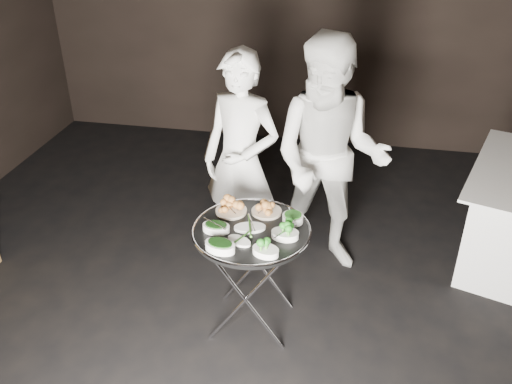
% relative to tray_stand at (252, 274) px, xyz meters
% --- Properties ---
extents(floor, '(6.00, 7.00, 0.05)m').
position_rel_tray_stand_xyz_m(floor, '(0.08, -0.41, -0.45)').
color(floor, black).
rests_on(floor, ground).
extents(wall_back, '(6.00, 0.05, 3.00)m').
position_rel_tray_stand_xyz_m(wall_back, '(0.08, 3.11, 1.08)').
color(wall_back, black).
rests_on(wall_back, floor).
extents(tray_stand, '(0.51, 0.43, 0.75)m').
position_rel_tray_stand_xyz_m(tray_stand, '(0.00, 0.00, 0.00)').
color(tray_stand, silver).
rests_on(tray_stand, floor).
extents(serving_tray, '(0.74, 0.74, 0.04)m').
position_rel_tray_stand_xyz_m(serving_tray, '(-0.00, -0.00, 0.34)').
color(serving_tray, black).
rests_on(serving_tray, tray_stand).
extents(potato_plate_a, '(0.20, 0.20, 0.07)m').
position_rel_tray_stand_xyz_m(potato_plate_a, '(-0.17, 0.17, 0.38)').
color(potato_plate_a, beige).
rests_on(potato_plate_a, serving_tray).
extents(potato_plate_b, '(0.20, 0.20, 0.07)m').
position_rel_tray_stand_xyz_m(potato_plate_b, '(0.06, 0.21, 0.38)').
color(potato_plate_b, beige).
rests_on(potato_plate_b, serving_tray).
extents(greens_bowl, '(0.13, 0.13, 0.08)m').
position_rel_tray_stand_xyz_m(greens_bowl, '(0.24, 0.14, 0.38)').
color(greens_bowl, white).
rests_on(greens_bowl, serving_tray).
extents(asparagus_plate_a, '(0.22, 0.16, 0.04)m').
position_rel_tray_stand_xyz_m(asparagus_plate_a, '(-0.01, 0.00, 0.36)').
color(asparagus_plate_a, white).
rests_on(asparagus_plate_a, serving_tray).
extents(asparagus_plate_b, '(0.18, 0.15, 0.03)m').
position_rel_tray_stand_xyz_m(asparagus_plate_b, '(-0.04, -0.14, 0.36)').
color(asparagus_plate_b, white).
rests_on(asparagus_plate_b, serving_tray).
extents(spinach_bowl_a, '(0.18, 0.12, 0.07)m').
position_rel_tray_stand_xyz_m(spinach_bowl_a, '(-0.21, -0.06, 0.38)').
color(spinach_bowl_a, white).
rests_on(spinach_bowl_a, serving_tray).
extents(spinach_bowl_b, '(0.21, 0.16, 0.08)m').
position_rel_tray_stand_xyz_m(spinach_bowl_b, '(-0.14, -0.24, 0.38)').
color(spinach_bowl_b, white).
rests_on(spinach_bowl_b, serving_tray).
extents(broccoli_bowl_a, '(0.17, 0.12, 0.07)m').
position_rel_tray_stand_xyz_m(broccoli_bowl_a, '(0.22, -0.04, 0.38)').
color(broccoli_bowl_a, white).
rests_on(broccoli_bowl_a, serving_tray).
extents(broccoli_bowl_b, '(0.18, 0.15, 0.07)m').
position_rel_tray_stand_xyz_m(broccoli_bowl_b, '(0.13, -0.23, 0.38)').
color(broccoli_bowl_b, white).
rests_on(broccoli_bowl_b, serving_tray).
extents(serving_utensils, '(0.58, 0.43, 0.01)m').
position_rel_tray_stand_xyz_m(serving_utensils, '(0.02, 0.07, 0.40)').
color(serving_utensils, silver).
rests_on(serving_utensils, serving_tray).
extents(waiter_left, '(0.70, 0.56, 1.67)m').
position_rel_tray_stand_xyz_m(waiter_left, '(-0.23, 0.76, 0.41)').
color(waiter_left, silver).
rests_on(waiter_left, floor).
extents(waiter_right, '(0.94, 0.77, 1.80)m').
position_rel_tray_stand_xyz_m(waiter_right, '(0.41, 0.80, 0.48)').
color(waiter_right, silver).
rests_on(waiter_right, floor).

